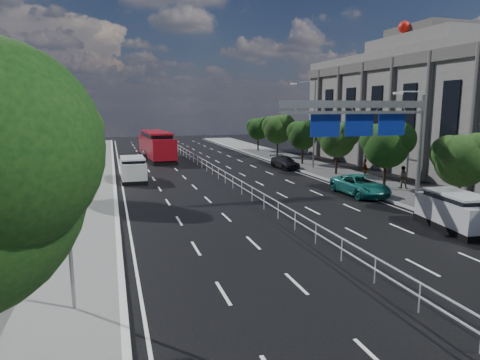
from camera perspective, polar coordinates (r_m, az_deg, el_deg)
name	(u,v)px	position (r m, az deg, el deg)	size (l,w,h in m)	color
ground	(362,275)	(17.70, 15.98, -12.10)	(160.00, 160.00, 0.00)	black
sidewalk_near	(40,315)	(15.33, -25.07, -15.95)	(5.00, 140.00, 0.14)	slate
kerb_near	(123,304)	(15.14, -15.32, -15.66)	(0.25, 140.00, 0.15)	silver
median_fence	(220,174)	(37.81, -2.65, 0.76)	(0.05, 85.00, 1.02)	silver
hedge_near	(10,258)	(20.13, -28.28, -9.13)	(1.00, 36.00, 0.44)	black
toilet_sign	(52,224)	(14.28, -23.74, -5.43)	(1.62, 0.18, 4.34)	gray
overhead_gantry	(371,120)	(28.58, 17.05, 7.64)	(10.24, 0.38, 7.45)	gray
streetlight_far	(312,119)	(44.31, 9.56, 8.06)	(2.78, 2.40, 9.00)	gray
civic_hall	(449,108)	(48.51, 26.09, 8.60)	(14.40, 36.00, 14.35)	slate
near_tree_back	(68,134)	(31.86, -21.99, 5.75)	(4.84, 4.51, 6.69)	black
far_tree_c	(463,157)	(29.19, 27.59, 2.69)	(3.52, 3.28, 4.94)	black
far_tree_d	(387,143)	(34.89, 19.03, 4.70)	(3.85, 3.59, 5.34)	black
far_tree_e	(338,138)	(41.19, 12.92, 5.51)	(3.63, 3.38, 5.13)	black
far_tree_f	(303,134)	(47.84, 8.45, 6.15)	(3.52, 3.28, 5.02)	black
far_tree_g	(278,128)	(54.69, 5.10, 6.95)	(3.96, 3.69, 5.45)	black
far_tree_h	(258,128)	(61.72, 2.48, 7.00)	(3.41, 3.18, 4.91)	black
white_minivan	(133,169)	(38.47, -14.10, 1.38)	(2.14, 4.85, 2.10)	black
red_bus	(156,145)	(53.10, -11.08, 4.59)	(3.52, 11.67, 3.44)	black
near_car_silver	(148,153)	(54.31, -12.20, 3.49)	(1.61, 4.00, 1.36)	#95979C
near_car_dark	(148,147)	(61.18, -12.18, 4.31)	(1.72, 4.94, 1.63)	black
silver_minivan	(456,211)	(25.55, 26.84, -3.75)	(2.62, 4.94, 1.96)	black
parked_car_teal	(360,185)	(32.66, 15.73, -0.69)	(2.43, 5.27, 1.46)	#176A61
parked_car_dark	(285,162)	(45.21, 5.99, 2.36)	(1.79, 4.40, 1.28)	black
pedestrian_a	(365,165)	(41.40, 16.31, 1.94)	(0.68, 0.45, 1.88)	gray
pedestrian_b	(402,177)	(35.73, 20.82, 0.37)	(0.85, 0.66, 1.74)	gray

